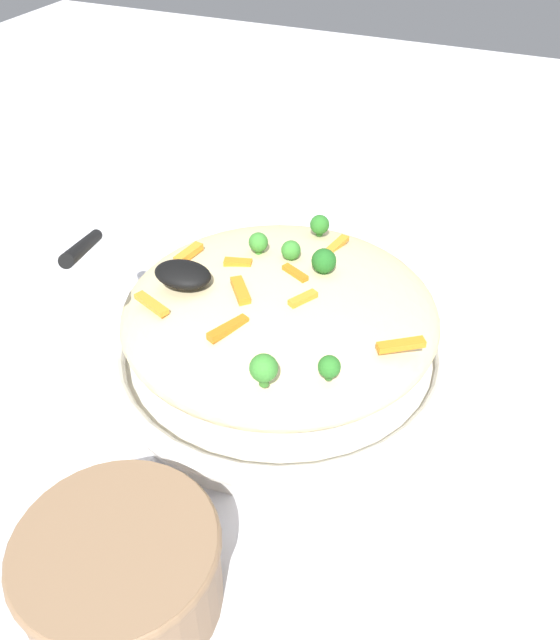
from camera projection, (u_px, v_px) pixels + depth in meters
The scene contains 20 objects.
ground_plane at pixel (280, 372), 0.70m from camera, with size 2.40×2.40×0.00m, color silver.
serving_bowl at pixel (280, 354), 0.68m from camera, with size 0.35×0.35×0.05m.
pasta_mound at pixel (280, 312), 0.65m from camera, with size 0.31×0.31×0.07m, color beige.
carrot_piece_0 at pixel (336, 246), 0.68m from camera, with size 0.04×0.01×0.01m, color orange.
carrot_piece_1 at pixel (303, 299), 0.60m from camera, with size 0.03×0.01×0.01m, color orange.
carrot_piece_2 at pixel (151, 304), 0.61m from camera, with size 0.04×0.01×0.01m, color orange.
carrot_piece_3 at pixel (401, 345), 0.56m from camera, with size 0.04×0.01×0.01m, color orange.
carrot_piece_4 at pixel (238, 263), 0.65m from camera, with size 0.03×0.01×0.01m, color orange.
carrot_piece_5 at pixel (228, 328), 0.57m from camera, with size 0.04×0.01×0.01m, color orange.
carrot_piece_6 at pixel (295, 273), 0.63m from camera, with size 0.03×0.01×0.01m, color orange.
carrot_piece_7 at pixel (240, 290), 0.61m from camera, with size 0.04×0.01×0.01m, color orange.
carrot_piece_8 at pixel (189, 253), 0.67m from camera, with size 0.04×0.01×0.01m, color orange.
broccoli_floret_0 at pixel (291, 250), 0.65m from camera, with size 0.02×0.02×0.02m.
broccoli_floret_1 at pixel (324, 261), 0.63m from camera, with size 0.02×0.02×0.03m.
broccoli_floret_2 at pixel (258, 243), 0.66m from camera, with size 0.02×0.02×0.02m.
broccoli_floret_3 at pixel (329, 367), 0.53m from camera, with size 0.02×0.02×0.02m.
broccoli_floret_4 at pixel (321, 225), 0.70m from camera, with size 0.02×0.02×0.02m.
broccoli_floret_5 at pixel (264, 369), 0.52m from camera, with size 0.02×0.02×0.03m.
serving_spoon at pixel (145, 263), 0.61m from camera, with size 0.15×0.15×0.09m.
companion_bowl at pixel (120, 568), 0.48m from camera, with size 0.15×0.15×0.07m.
Camera 1 is at (0.20, -0.47, 0.48)m, focal length 37.41 mm.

